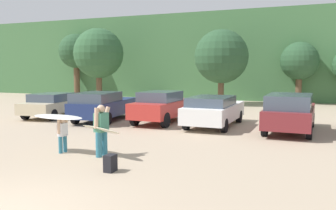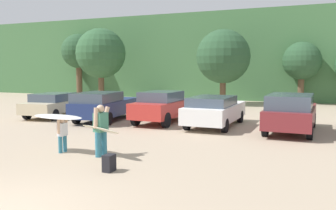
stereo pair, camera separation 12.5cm
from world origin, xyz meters
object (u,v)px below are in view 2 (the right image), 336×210
at_px(parked_car_white, 215,110).
at_px(backpack_dropped, 109,163).
at_px(surfboard_white, 57,117).
at_px(parked_car_champagne, 55,104).
at_px(parked_car_red, 163,106).
at_px(parked_car_navy, 104,105).
at_px(surfboard_cream, 100,129).
at_px(parked_car_maroon, 291,112).
at_px(person_adult, 101,127).
at_px(person_child, 62,133).

xyz_separation_m(parked_car_white, backpack_dropped, (-0.50, -8.32, -0.54)).
xyz_separation_m(parked_car_white, surfboard_white, (-3.15, -7.15, 0.40)).
relative_size(parked_car_champagne, parked_car_red, 1.04).
bearing_deg(backpack_dropped, parked_car_white, 86.57).
bearing_deg(parked_car_navy, surfboard_cream, -155.35).
xyz_separation_m(parked_car_maroon, surfboard_white, (-6.55, -6.88, 0.30)).
bearing_deg(parked_car_white, person_adult, 166.76).
relative_size(parked_car_navy, parked_car_red, 1.14).
bearing_deg(parked_car_red, parked_car_navy, 101.44).
xyz_separation_m(person_child, backpack_dropped, (2.55, -1.27, -0.41)).
bearing_deg(surfboard_white, parked_car_maroon, -129.13).
xyz_separation_m(parked_car_champagne, person_child, (6.13, -6.87, -0.07)).
relative_size(person_adult, surfboard_white, 0.80).
bearing_deg(person_adult, parked_car_navy, -50.27).
distance_m(parked_car_champagne, backpack_dropped, 11.92).
distance_m(parked_car_white, person_child, 7.69).
bearing_deg(parked_car_maroon, parked_car_red, 87.26).
distance_m(parked_car_champagne, parked_car_white, 9.19).
relative_size(parked_car_champagne, person_child, 3.93).
bearing_deg(surfboard_white, person_adult, -169.66).
bearing_deg(person_adult, surfboard_white, 13.18).
xyz_separation_m(parked_car_white, person_child, (-3.05, -7.05, -0.13)).
relative_size(parked_car_white, backpack_dropped, 10.50).
xyz_separation_m(parked_car_maroon, surfboard_cream, (-5.04, -6.76, -0.02)).
relative_size(parked_car_champagne, person_adult, 2.78).
distance_m(person_child, surfboard_white, 0.55).
height_order(parked_car_champagne, parked_car_white, parked_car_white).
bearing_deg(parked_car_maroon, parked_car_navy, 91.88).
xyz_separation_m(parked_car_navy, backpack_dropped, (5.27, -7.86, -0.58)).
relative_size(parked_car_navy, backpack_dropped, 10.87).
distance_m(parked_car_red, surfboard_cream, 7.20).
distance_m(person_child, surfboard_cream, 1.43).
bearing_deg(person_adult, parked_car_red, -74.16).
relative_size(parked_car_champagne, parked_car_white, 0.94).
bearing_deg(surfboard_white, parked_car_champagne, -44.63).
relative_size(parked_car_navy, person_child, 4.33).
bearing_deg(backpack_dropped, parked_car_champagne, 136.84).
bearing_deg(backpack_dropped, surfboard_cream, 131.35).
distance_m(parked_car_red, surfboard_white, 7.26).
distance_m(person_adult, person_child, 1.45).
height_order(parked_car_navy, backpack_dropped, parked_car_navy).
xyz_separation_m(parked_car_red, surfboard_cream, (1.05, -7.12, 0.01)).
bearing_deg(surfboard_cream, person_adult, -85.59).
bearing_deg(parked_car_red, parked_car_champagne, 93.63).
bearing_deg(parked_car_navy, parked_car_red, -87.31).
distance_m(parked_car_red, backpack_dropped, 8.72).
bearing_deg(parked_car_white, surfboard_white, 156.08).
bearing_deg(parked_car_white, parked_car_navy, 94.46).
xyz_separation_m(person_adult, surfboard_cream, (-0.01, -0.04, -0.05)).
relative_size(person_adult, surfboard_cream, 0.84).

